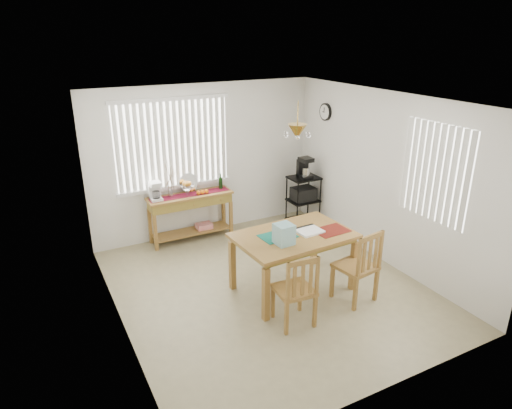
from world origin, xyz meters
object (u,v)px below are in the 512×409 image
sideboard (191,206)px  wire_cart (303,196)px  cart_items (304,168)px  chair_right (358,267)px  chair_left (296,290)px  dining_table (294,241)px

sideboard → wire_cart: (2.06, -0.32, -0.06)m
cart_items → chair_right: (-0.80, -2.54, -0.57)m
wire_cart → chair_right: size_ratio=0.88×
chair_left → chair_right: size_ratio=0.94×
cart_items → sideboard: bearing=171.5°
sideboard → dining_table: dining_table is taller
cart_items → chair_right: size_ratio=0.36×
cart_items → dining_table: 2.38m
dining_table → chair_right: (0.60, -0.64, -0.24)m
chair_right → sideboard: bearing=113.9°
dining_table → chair_right: size_ratio=1.57×
cart_items → dining_table: size_ratio=0.23×
sideboard → cart_items: 2.14m
dining_table → cart_items: bearing=53.5°
dining_table → chair_right: chair_right is taller
sideboard → chair_right: size_ratio=1.40×
cart_items → chair_left: (-1.81, -2.61, -0.60)m
sideboard → cart_items: size_ratio=3.87×
sideboard → dining_table: bearing=-73.3°
sideboard → chair_right: chair_right is taller
cart_items → chair_right: bearing=-107.5°
chair_left → dining_table: bearing=60.2°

